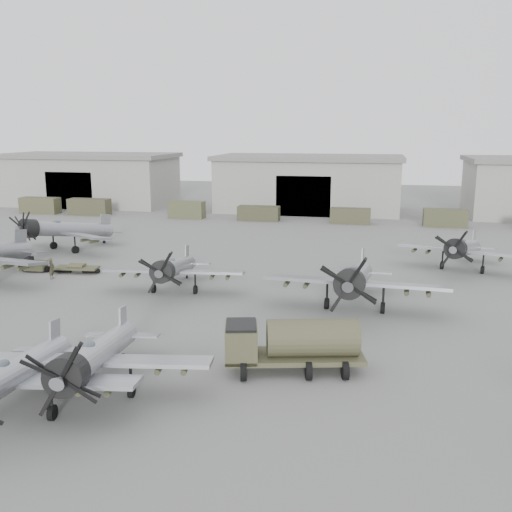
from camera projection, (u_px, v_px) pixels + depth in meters
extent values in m
plane|color=#5F5F5C|center=(176.00, 358.00, 32.20)|extent=(220.00, 220.00, 0.00)
cube|color=gray|center=(90.00, 181.00, 98.27)|extent=(28.00, 14.00, 8.00)
cube|color=slate|center=(88.00, 155.00, 97.33)|extent=(29.00, 14.80, 0.70)
cube|color=black|center=(69.00, 191.00, 91.99)|extent=(8.12, 0.40, 6.00)
cube|color=gray|center=(309.00, 185.00, 90.54)|extent=(28.00, 14.00, 8.00)
cube|color=slate|center=(309.00, 158.00, 89.60)|extent=(29.00, 14.80, 0.70)
cube|color=black|center=(303.00, 196.00, 84.26)|extent=(8.12, 0.40, 6.00)
cube|color=#47472F|center=(40.00, 205.00, 87.84)|extent=(6.02, 2.20, 2.45)
cube|color=#3F3E29|center=(89.00, 207.00, 86.16)|extent=(6.29, 2.20, 2.46)
cube|color=#494B31|center=(187.00, 210.00, 83.01)|extent=(5.13, 2.20, 2.46)
cube|color=#3C3C27|center=(259.00, 213.00, 80.87)|extent=(5.87, 2.20, 2.05)
cube|color=#403F2A|center=(350.00, 216.00, 78.24)|extent=(5.43, 2.20, 2.10)
cube|color=#42432C|center=(445.00, 218.00, 75.69)|extent=(5.62, 2.20, 2.34)
cylinder|color=#999BA1|center=(99.00, 352.00, 27.91)|extent=(2.88, 9.61, 2.80)
cylinder|color=black|center=(67.00, 375.00, 23.66)|extent=(1.91, 1.68, 1.87)
cube|color=#999BA1|center=(96.00, 360.00, 27.44)|extent=(11.39, 3.79, 0.50)
cube|color=#999BA1|center=(123.00, 321.00, 32.00)|extent=(0.35, 1.49, 1.79)
ellipsoid|color=#3F4C54|center=(89.00, 347.00, 26.34)|extent=(0.71, 1.15, 0.50)
cylinder|color=black|center=(62.00, 389.00, 27.65)|extent=(0.37, 0.75, 0.72)
cylinder|color=black|center=(132.00, 390.00, 27.50)|extent=(0.37, 0.75, 0.72)
cylinder|color=black|center=(123.00, 356.00, 32.16)|extent=(0.15, 0.30, 0.29)
cube|color=gray|center=(20.00, 240.00, 52.94)|extent=(0.36, 1.83, 2.19)
cylinder|color=black|center=(20.00, 266.00, 53.17)|extent=(0.18, 0.37, 0.35)
cylinder|color=gray|center=(176.00, 267.00, 45.29)|extent=(2.39, 9.44, 2.76)
cylinder|color=black|center=(162.00, 272.00, 41.12)|extent=(1.82, 1.58, 1.83)
cube|color=gray|center=(174.00, 271.00, 44.82)|extent=(11.18, 3.20, 0.50)
cube|color=gray|center=(187.00, 254.00, 49.29)|extent=(0.27, 1.47, 1.76)
ellipsoid|color=#3F4C54|center=(171.00, 261.00, 43.74)|extent=(0.65, 1.11, 0.49)
cylinder|color=black|center=(154.00, 289.00, 45.11)|extent=(0.33, 0.73, 0.71)
cylinder|color=black|center=(195.00, 290.00, 44.80)|extent=(0.33, 0.73, 0.71)
cylinder|color=black|center=(187.00, 277.00, 49.45)|extent=(0.14, 0.29, 0.28)
cylinder|color=gray|center=(357.00, 277.00, 40.91)|extent=(2.17, 11.09, 3.25)
cylinder|color=black|center=(350.00, 284.00, 36.15)|extent=(2.06, 1.75, 2.16)
cube|color=gray|center=(356.00, 282.00, 40.38)|extent=(13.10, 3.01, 0.58)
cube|color=gray|center=(362.00, 260.00, 45.48)|extent=(0.22, 1.73, 2.07)
ellipsoid|color=#3F4C54|center=(355.00, 269.00, 39.15)|extent=(0.69, 1.28, 0.58)
cylinder|color=black|center=(327.00, 304.00, 41.05)|extent=(0.34, 0.85, 0.83)
cylinder|color=black|center=(383.00, 308.00, 40.04)|extent=(0.34, 0.85, 0.83)
cylinder|color=black|center=(361.00, 289.00, 45.68)|extent=(0.14, 0.34, 0.33)
cylinder|color=gray|center=(70.00, 229.00, 60.85)|extent=(5.85, 10.35, 3.15)
cylinder|color=black|center=(29.00, 228.00, 56.98)|extent=(2.41, 2.25, 2.10)
cube|color=gray|center=(65.00, 232.00, 60.43)|extent=(12.38, 7.30, 0.57)
cube|color=gray|center=(105.00, 222.00, 64.52)|extent=(0.81, 1.57, 2.01)
ellipsoid|color=#3F4C54|center=(56.00, 223.00, 59.39)|extent=(1.06, 1.35, 0.56)
cylinder|color=black|center=(54.00, 246.00, 61.74)|extent=(0.59, 0.85, 0.81)
cylinder|color=black|center=(75.00, 250.00, 59.50)|extent=(0.59, 0.85, 0.81)
cylinder|color=black|center=(104.00, 242.00, 64.77)|extent=(0.25, 0.34, 0.32)
cylinder|color=#9C9FA5|center=(465.00, 248.00, 52.18)|extent=(4.43, 9.81, 2.91)
cylinder|color=black|center=(456.00, 249.00, 48.34)|extent=(2.14, 1.95, 1.94)
cube|color=#9C9FA5|center=(464.00, 251.00, 51.76)|extent=(11.70, 5.62, 0.52)
cube|color=#9C9FA5|center=(474.00, 238.00, 55.84)|extent=(0.59, 1.51, 1.86)
ellipsoid|color=#3F4C54|center=(462.00, 241.00, 50.74)|extent=(0.88, 1.24, 0.52)
cylinder|color=black|center=(442.00, 265.00, 52.80)|extent=(0.48, 0.79, 0.75)
cylinder|color=black|center=(482.00, 270.00, 51.05)|extent=(0.48, 0.79, 0.75)
cylinder|color=black|center=(472.00, 259.00, 56.05)|extent=(0.20, 0.32, 0.30)
cylinder|color=#999BA1|center=(19.00, 370.00, 25.73)|extent=(2.88, 9.61, 2.80)
cube|color=#999BA1|center=(14.00, 380.00, 25.26)|extent=(11.39, 3.79, 0.50)
cube|color=#999BA1|center=(55.00, 335.00, 29.82)|extent=(0.35, 1.49, 1.79)
ellipsoid|color=#3F4C54|center=(2.00, 367.00, 24.16)|extent=(0.71, 1.15, 0.50)
cylinder|color=black|center=(52.00, 413.00, 25.32)|extent=(0.37, 0.75, 0.72)
cylinder|color=black|center=(56.00, 372.00, 29.98)|extent=(0.15, 0.30, 0.29)
cube|color=#46462E|center=(294.00, 356.00, 30.40)|extent=(7.71, 4.07, 0.26)
cube|color=#46462E|center=(241.00, 342.00, 30.15)|extent=(2.20, 2.74, 1.78)
cylinder|color=#46462E|center=(312.00, 338.00, 30.20)|extent=(5.16, 3.07, 1.99)
cube|color=black|center=(241.00, 325.00, 29.94)|extent=(2.02, 2.41, 0.16)
cylinder|color=black|center=(243.00, 372.00, 29.22)|extent=(0.53, 0.99, 0.94)
cylinder|color=black|center=(337.00, 353.00, 31.71)|extent=(0.53, 0.99, 0.94)
cube|color=#44442D|center=(36.00, 266.00, 51.72)|extent=(1.93, 1.29, 0.82)
cube|color=black|center=(29.00, 260.00, 51.68)|extent=(0.60, 0.96, 0.51)
cylinder|color=black|center=(36.00, 269.00, 51.79)|extent=(1.27, 0.69, 0.57)
cylinder|color=black|center=(50.00, 267.00, 51.60)|extent=(1.23, 0.20, 0.08)
cube|color=#44442D|center=(77.00, 268.00, 51.32)|extent=(3.99, 1.79, 0.18)
cylinder|color=black|center=(77.00, 271.00, 51.37)|extent=(1.56, 0.59, 0.45)
cylinder|color=#44442D|center=(77.00, 266.00, 51.27)|extent=(1.45, 0.46, 0.33)
imported|color=#3C3A27|center=(52.00, 269.00, 49.15)|extent=(0.49, 0.70, 1.81)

